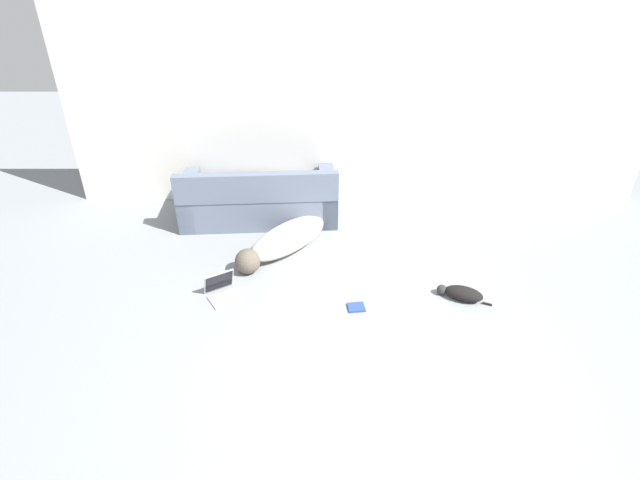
{
  "coord_description": "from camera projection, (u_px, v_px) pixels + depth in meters",
  "views": [
    {
      "loc": [
        -0.56,
        -2.82,
        3.23
      ],
      "look_at": [
        -0.55,
        1.59,
        0.61
      ],
      "focal_mm": 28.0,
      "sensor_mm": 36.0,
      "label": 1
    }
  ],
  "objects": [
    {
      "name": "dog",
      "position": [
        283.0,
        240.0,
        6.05
      ],
      "size": [
        1.24,
        1.48,
        0.29
      ],
      "rotation": [
        0.0,
        0.0,
        4.04
      ],
      "color": "beige",
      "rests_on": "ground_plane"
    },
    {
      "name": "couch",
      "position": [
        259.0,
        200.0,
        6.7
      ],
      "size": [
        2.1,
        1.04,
        0.8
      ],
      "rotation": [
        0.0,
        0.0,
        3.2
      ],
      "color": "slate",
      "rests_on": "ground_plane"
    },
    {
      "name": "wall_back",
      "position": [
        361.0,
        109.0,
        6.67
      ],
      "size": [
        7.98,
        0.06,
        2.66
      ],
      "color": "silver",
      "rests_on": "ground_plane"
    },
    {
      "name": "cat",
      "position": [
        461.0,
        293.0,
        5.25
      ],
      "size": [
        0.56,
        0.34,
        0.14
      ],
      "rotation": [
        0.0,
        0.0,
        2.73
      ],
      "color": "black",
      "rests_on": "ground_plane"
    },
    {
      "name": "laptop_open",
      "position": [
        221.0,
        288.0,
        5.3
      ],
      "size": [
        0.46,
        0.46,
        0.26
      ],
      "rotation": [
        0.0,
        0.0,
        0.56
      ],
      "color": "#B7B7BC",
      "rests_on": "ground_plane"
    },
    {
      "name": "ground_plane",
      "position": [
        387.0,
        403.0,
        4.08
      ],
      "size": [
        20.0,
        20.0,
        0.0
      ],
      "primitive_type": "plane",
      "color": "gray"
    },
    {
      "name": "book_blue",
      "position": [
        356.0,
        307.0,
        5.13
      ],
      "size": [
        0.19,
        0.17,
        0.02
      ],
      "rotation": [
        0.0,
        0.0,
        0.13
      ],
      "color": "#28428E",
      "rests_on": "ground_plane"
    }
  ]
}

